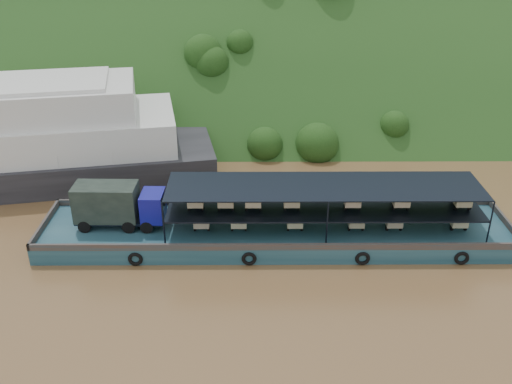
{
  "coord_description": "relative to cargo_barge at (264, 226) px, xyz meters",
  "views": [
    {
      "loc": [
        -2.2,
        -36.02,
        22.59
      ],
      "look_at": [
        -2.0,
        3.0,
        3.2
      ],
      "focal_mm": 40.0,
      "sensor_mm": 36.0,
      "label": 1
    }
  ],
  "objects": [
    {
      "name": "cargo_barge",
      "position": [
        0.0,
        0.0,
        0.0
      ],
      "size": [
        35.0,
        7.18,
        4.55
      ],
      "color": "#133642",
      "rests_on": "ground"
    },
    {
      "name": "hillside",
      "position": [
        1.42,
        34.69,
        -1.14
      ],
      "size": [
        140.0,
        39.6,
        39.6
      ],
      "primitive_type": "cube",
      "rotation": [
        0.79,
        0.0,
        0.0
      ],
      "color": "#1B3C16",
      "rests_on": "ground"
    },
    {
      "name": "ground",
      "position": [
        1.42,
        -1.31,
        -1.14
      ],
      "size": [
        160.0,
        160.0,
        0.0
      ],
      "primitive_type": "plane",
      "color": "brown",
      "rests_on": "ground"
    }
  ]
}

